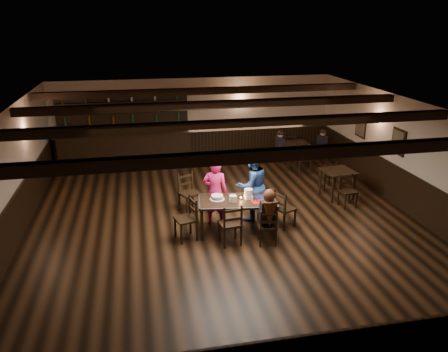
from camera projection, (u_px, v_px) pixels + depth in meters
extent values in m
plane|color=black|center=(226.00, 225.00, 10.04)|extent=(10.00, 10.00, 0.00)
cube|color=beige|center=(195.00, 120.00, 14.18)|extent=(9.00, 0.02, 2.70)
cube|color=beige|center=(314.00, 311.00, 4.98)|extent=(9.00, 0.02, 2.70)
cube|color=beige|center=(6.00, 184.00, 8.74)|extent=(0.02, 10.00, 2.70)
cube|color=beige|center=(410.00, 157.00, 10.42)|extent=(0.02, 10.00, 2.70)
cube|color=silver|center=(226.00, 109.00, 9.12)|extent=(9.00, 10.00, 0.02)
cube|color=black|center=(195.00, 145.00, 14.45)|extent=(9.00, 0.04, 1.00)
cube|color=black|center=(15.00, 222.00, 9.04)|extent=(0.04, 10.00, 1.00)
cube|color=black|center=(404.00, 190.00, 10.70)|extent=(0.04, 10.00, 1.00)
cube|color=black|center=(134.00, 107.00, 13.63)|extent=(0.90, 0.03, 1.00)
cube|color=black|center=(134.00, 107.00, 13.61)|extent=(0.80, 0.02, 0.90)
cube|color=black|center=(398.00, 142.00, 10.78)|extent=(0.03, 0.55, 0.65)
cube|color=#72664C|center=(398.00, 142.00, 10.78)|extent=(0.02, 0.45, 0.55)
cube|color=black|center=(361.00, 126.00, 12.55)|extent=(0.03, 0.55, 0.65)
cube|color=#72664C|center=(360.00, 126.00, 12.55)|extent=(0.02, 0.45, 0.55)
cube|color=black|center=(267.00, 155.00, 6.39)|extent=(8.90, 0.18, 0.18)
cube|color=black|center=(236.00, 124.00, 8.23)|extent=(8.90, 0.18, 0.18)
cube|color=black|center=(217.00, 105.00, 10.07)|extent=(8.90, 0.18, 0.18)
cube|color=black|center=(204.00, 91.00, 11.91)|extent=(8.90, 0.18, 0.18)
cube|color=black|center=(202.00, 225.00, 9.24)|extent=(0.07, 0.07, 0.71)
cube|color=black|center=(201.00, 211.00, 9.92)|extent=(0.07, 0.07, 0.71)
cube|color=black|center=(275.00, 223.00, 9.33)|extent=(0.07, 0.07, 0.71)
cube|color=black|center=(270.00, 209.00, 10.01)|extent=(0.07, 0.07, 0.71)
cube|color=black|center=(237.00, 201.00, 9.50)|extent=(1.79, 1.06, 0.04)
cube|color=#A5A8AD|center=(236.00, 194.00, 9.88)|extent=(1.68, 0.26, 0.05)
cube|color=#A5A8AD|center=(239.00, 209.00, 9.12)|extent=(1.68, 0.26, 0.05)
cube|color=#A5A8AD|center=(275.00, 200.00, 9.55)|extent=(0.14, 0.84, 0.05)
cube|color=#A5A8AD|center=(199.00, 202.00, 9.45)|extent=(0.14, 0.84, 0.05)
cube|color=black|center=(235.00, 229.00, 9.37)|extent=(0.04, 0.04, 0.44)
cube|color=black|center=(241.00, 236.00, 9.06)|extent=(0.04, 0.04, 0.44)
cube|color=black|center=(219.00, 232.00, 9.26)|extent=(0.04, 0.04, 0.44)
cube|color=black|center=(224.00, 239.00, 8.95)|extent=(0.04, 0.04, 0.44)
cube|color=black|center=(230.00, 224.00, 9.08)|extent=(0.48, 0.46, 0.04)
cube|color=black|center=(233.00, 217.00, 8.84)|extent=(0.43, 0.09, 0.46)
cube|color=black|center=(233.00, 219.00, 8.86)|extent=(0.37, 0.07, 0.05)
cube|color=black|center=(233.00, 211.00, 8.79)|extent=(0.37, 0.07, 0.05)
cube|color=black|center=(274.00, 232.00, 9.31)|extent=(0.04, 0.04, 0.39)
cube|color=black|center=(276.00, 238.00, 9.02)|extent=(0.04, 0.04, 0.39)
cube|color=black|center=(259.00, 232.00, 9.31)|extent=(0.04, 0.04, 0.39)
cube|color=black|center=(260.00, 239.00, 9.02)|extent=(0.04, 0.04, 0.39)
cube|color=black|center=(268.00, 226.00, 9.09)|extent=(0.44, 0.42, 0.04)
cube|color=black|center=(269.00, 220.00, 8.88)|extent=(0.38, 0.10, 0.41)
cube|color=black|center=(269.00, 222.00, 8.89)|extent=(0.32, 0.08, 0.05)
cube|color=black|center=(269.00, 215.00, 8.84)|extent=(0.32, 0.08, 0.05)
cube|color=black|center=(175.00, 228.00, 9.43)|extent=(0.04, 0.04, 0.45)
cube|color=black|center=(190.00, 224.00, 9.57)|extent=(0.04, 0.04, 0.45)
cube|color=black|center=(181.00, 235.00, 9.11)|extent=(0.04, 0.04, 0.45)
cube|color=black|center=(197.00, 231.00, 9.26)|extent=(0.04, 0.04, 0.45)
cube|color=black|center=(186.00, 219.00, 9.26)|extent=(0.51, 0.53, 0.04)
cube|color=black|center=(193.00, 208.00, 9.25)|extent=(0.15, 0.43, 0.47)
cube|color=black|center=(193.00, 210.00, 9.27)|extent=(0.12, 0.37, 0.05)
cube|color=black|center=(193.00, 201.00, 9.20)|extent=(0.12, 0.37, 0.05)
cube|color=black|center=(295.00, 218.00, 9.89)|extent=(0.04, 0.04, 0.42)
cube|color=black|center=(284.00, 222.00, 9.71)|extent=(0.04, 0.04, 0.42)
cube|color=black|center=(284.00, 213.00, 10.15)|extent=(0.04, 0.04, 0.42)
cube|color=black|center=(274.00, 217.00, 9.97)|extent=(0.04, 0.04, 0.42)
cube|color=black|center=(285.00, 208.00, 9.85)|extent=(0.52, 0.53, 0.04)
cube|color=black|center=(280.00, 201.00, 9.69)|extent=(0.20, 0.39, 0.44)
cube|color=black|center=(280.00, 203.00, 9.70)|extent=(0.17, 0.33, 0.05)
cube|color=black|center=(280.00, 196.00, 9.64)|extent=(0.17, 0.33, 0.05)
cube|color=black|center=(187.00, 207.00, 10.42)|extent=(0.05, 0.05, 0.46)
cube|color=black|center=(179.00, 202.00, 10.69)|extent=(0.05, 0.05, 0.46)
cube|color=black|center=(201.00, 203.00, 10.63)|extent=(0.05, 0.05, 0.46)
cube|color=black|center=(193.00, 199.00, 10.91)|extent=(0.05, 0.05, 0.46)
cube|color=black|center=(190.00, 193.00, 10.57)|extent=(0.59, 0.58, 0.04)
cube|color=black|center=(185.00, 182.00, 10.63)|extent=(0.42, 0.22, 0.48)
cube|color=black|center=(186.00, 184.00, 10.65)|extent=(0.36, 0.19, 0.05)
cube|color=black|center=(185.00, 176.00, 10.58)|extent=(0.36, 0.19, 0.05)
imported|color=#F62598|center=(215.00, 192.00, 9.87)|extent=(0.64, 0.51, 1.55)
imported|color=navy|center=(252.00, 185.00, 10.06)|extent=(1.00, 0.90, 1.70)
cube|color=black|center=(266.00, 219.00, 9.16)|extent=(0.31, 0.31, 0.13)
cube|color=black|center=(268.00, 211.00, 8.98)|extent=(0.33, 0.19, 0.46)
cylinder|color=black|center=(269.00, 202.00, 8.91)|extent=(0.10, 0.33, 0.33)
sphere|color=#D8A384|center=(269.00, 195.00, 8.86)|extent=(0.20, 0.20, 0.20)
sphere|color=#3B210D|center=(269.00, 196.00, 8.83)|extent=(0.25, 0.25, 0.25)
cone|color=#3B210D|center=(270.00, 215.00, 8.87)|extent=(0.19, 0.19, 0.58)
cylinder|color=white|center=(217.00, 199.00, 9.53)|extent=(0.33, 0.33, 0.01)
cylinder|color=white|center=(217.00, 197.00, 9.51)|extent=(0.26, 0.26, 0.09)
cylinder|color=silver|center=(217.00, 198.00, 9.52)|extent=(0.28, 0.28, 0.04)
cylinder|color=white|center=(233.00, 199.00, 9.39)|extent=(0.16, 0.16, 0.15)
cylinder|color=white|center=(248.00, 194.00, 9.55)|extent=(0.18, 0.18, 0.22)
cylinder|color=#A5A8AD|center=(241.00, 199.00, 9.54)|extent=(0.05, 0.05, 0.03)
sphere|color=orange|center=(241.00, 197.00, 9.53)|extent=(0.03, 0.03, 0.03)
cylinder|color=silver|center=(252.00, 198.00, 9.45)|extent=(0.04, 0.04, 0.10)
cylinder|color=#A5A8AD|center=(257.00, 200.00, 9.42)|extent=(0.03, 0.03, 0.09)
cylinder|color=silver|center=(248.00, 195.00, 9.62)|extent=(0.08, 0.08, 0.12)
cube|color=maroon|center=(259.00, 201.00, 9.42)|extent=(0.35, 0.28, 0.00)
cube|color=#0D1542|center=(263.00, 197.00, 9.67)|extent=(0.39, 0.37, 0.00)
cube|color=black|center=(126.00, 151.00, 13.72)|extent=(4.02, 0.60, 1.10)
cube|color=black|center=(124.00, 133.00, 13.52)|extent=(4.22, 0.70, 0.05)
cube|color=black|center=(125.00, 131.00, 13.78)|extent=(4.02, 0.10, 2.20)
cube|color=black|center=(124.00, 124.00, 13.60)|extent=(3.92, 0.22, 0.03)
cube|color=black|center=(123.00, 113.00, 13.48)|extent=(3.92, 0.22, 0.03)
cube|color=black|center=(122.00, 102.00, 13.36)|extent=(3.92, 0.22, 0.03)
cube|color=black|center=(338.00, 171.00, 11.35)|extent=(0.84, 0.84, 0.04)
cube|color=black|center=(333.00, 190.00, 11.10)|extent=(0.05, 0.05, 0.71)
cube|color=black|center=(320.00, 182.00, 11.67)|extent=(0.05, 0.05, 0.71)
cube|color=black|center=(354.00, 187.00, 11.28)|extent=(0.05, 0.05, 0.71)
cube|color=black|center=(341.00, 179.00, 11.85)|extent=(0.05, 0.05, 0.71)
cube|color=black|center=(296.00, 144.00, 13.78)|extent=(0.87, 0.87, 0.04)
cube|color=black|center=(288.00, 159.00, 13.51)|extent=(0.05, 0.05, 0.71)
cube|color=black|center=(281.00, 153.00, 14.15)|extent=(0.05, 0.05, 0.71)
cube|color=black|center=(310.00, 158.00, 13.66)|extent=(0.05, 0.05, 0.71)
cube|color=black|center=(301.00, 151.00, 14.30)|extent=(0.05, 0.05, 0.71)
cube|color=black|center=(280.00, 145.00, 13.69)|extent=(0.22, 0.35, 0.50)
sphere|color=#D8A384|center=(280.00, 135.00, 13.57)|extent=(0.19, 0.19, 0.19)
sphere|color=black|center=(280.00, 134.00, 13.56)|extent=(0.20, 0.20, 0.20)
cube|color=black|center=(322.00, 143.00, 13.95)|extent=(0.23, 0.35, 0.48)
sphere|color=#D8A384|center=(323.00, 133.00, 13.84)|extent=(0.19, 0.19, 0.19)
sphere|color=black|center=(323.00, 132.00, 13.83)|extent=(0.20, 0.20, 0.20)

